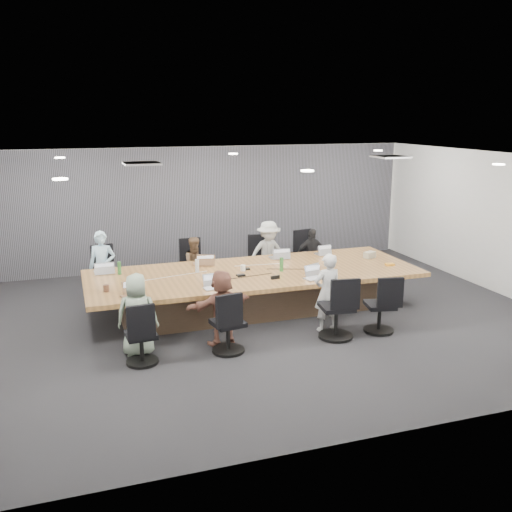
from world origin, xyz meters
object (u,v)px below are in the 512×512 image
object	(u,v)px
chair_2	(263,263)
bottle_green_left	(119,268)
laptop_0	(104,272)
snack_packet	(390,264)
chair_0	(102,277)
person_4	(137,315)
chair_1	(192,269)
chair_5	(228,328)
person_0	(102,267)
bottle_clear	(197,266)
laptop_1	(202,264)
chair_3	(304,258)
person_3	(311,255)
chair_4	(141,340)
laptop_3	(322,254)
chair_6	(336,312)
conference_table	(254,289)
person_1	(196,265)
laptop_4	(133,296)
person_5	(222,307)
laptop_6	(314,278)
person_6	(327,292)
chair_7	(380,309)
mug_brown	(106,288)
laptop_5	(213,288)
stapler	(275,277)
bottle_green_right	(282,264)
laptop_2	(278,257)
canvas_bag	(370,255)
person_2	(269,254)

from	to	relation	value
chair_2	bottle_green_left	world-z (taller)	bottle_green_left
laptop_0	snack_packet	world-z (taller)	snack_packet
chair_0	person_4	xyz separation A→B (m)	(0.32, -3.05, 0.22)
chair_1	bottle_green_left	distance (m)	1.97
chair_5	person_0	bearing A→B (deg)	107.86
bottle_clear	chair_2	bearing A→B (deg)	39.08
bottle_clear	laptop_1	bearing A→B (deg)	68.11
chair_3	person_3	bearing A→B (deg)	79.52
chair_4	bottle_green_left	world-z (taller)	bottle_green_left
laptop_3	person_4	bearing A→B (deg)	23.30
chair_2	laptop_1	distance (m)	1.83
chair_6	laptop_3	size ratio (longest dim) A/B	3.01
conference_table	snack_packet	bearing A→B (deg)	-9.29
person_1	laptop_4	size ratio (longest dim) A/B	3.37
person_3	person_5	bearing A→B (deg)	-130.50
laptop_4	bottle_green_left	world-z (taller)	bottle_green_left
chair_3	laptop_6	world-z (taller)	chair_3
laptop_3	bottle_green_left	size ratio (longest dim) A/B	1.26
chair_3	person_6	xyz separation A→B (m)	(-0.91, -3.05, 0.23)
conference_table	laptop_1	distance (m)	1.17
chair_4	chair_6	xyz separation A→B (m)	(3.10, 0.00, 0.07)
chair_1	chair_7	world-z (taller)	chair_1
chair_6	mug_brown	world-z (taller)	chair_6
person_4	laptop_4	world-z (taller)	person_4
laptop_4	laptop_1	bearing A→B (deg)	37.28
laptop_4	laptop_5	size ratio (longest dim) A/B	1.18
conference_table	laptop_5	world-z (taller)	laptop_5
person_1	bottle_green_left	world-z (taller)	person_1
chair_7	laptop_5	bearing A→B (deg)	173.05
conference_table	laptop_4	distance (m)	2.44
laptop_5	stapler	world-z (taller)	stapler
chair_4	laptop_5	size ratio (longest dim) A/B	2.54
bottle_green_right	laptop_1	bearing A→B (deg)	142.83
laptop_2	person_5	distance (m)	2.77
chair_1	chair_5	bearing A→B (deg)	84.36
laptop_0	laptop_6	distance (m)	3.78
laptop_5	person_6	distance (m)	1.89
laptop_3	person_0	bearing A→B (deg)	-12.14
person_3	laptop_4	xyz separation A→B (m)	(-4.01, -2.15, 0.17)
conference_table	chair_7	world-z (taller)	chair_7
laptop_0	canvas_bag	world-z (taller)	canvas_bag
chair_2	stapler	size ratio (longest dim) A/B	4.91
laptop_2	person_2	bearing A→B (deg)	-84.65
bottle_green_right	person_5	bearing A→B (deg)	-140.54
stapler	bottle_green_left	bearing A→B (deg)	147.21
chair_2	conference_table	bearing A→B (deg)	77.54
laptop_5	laptop_1	bearing A→B (deg)	77.48
person_5	person_3	bearing A→B (deg)	-149.29
person_5	person_2	bearing A→B (deg)	-137.04
chair_2	canvas_bag	bearing A→B (deg)	151.01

